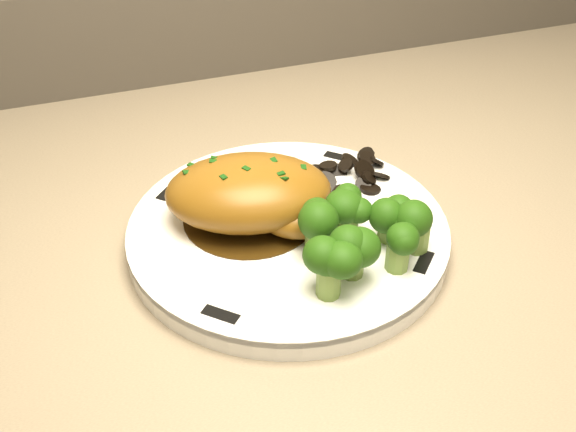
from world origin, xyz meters
name	(u,v)px	position (x,y,z in m)	size (l,w,h in m)	color
plate	(288,234)	(-0.29, 1.65, 0.87)	(0.27, 0.27, 0.02)	white
rim_accent_0	(339,157)	(-0.21, 1.74, 0.88)	(0.03, 0.01, 0.00)	black
rim_accent_1	(169,192)	(-0.38, 1.73, 0.88)	(0.03, 0.01, 0.00)	black
rim_accent_2	(221,315)	(-0.37, 1.57, 0.88)	(0.03, 0.01, 0.00)	black
rim_accent_3	(424,263)	(-0.21, 1.57, 0.88)	(0.03, 0.01, 0.00)	black
gravy_pool	(250,218)	(-0.32, 1.67, 0.88)	(0.11, 0.11, 0.00)	#332009
chicken_breast	(254,195)	(-0.32, 1.67, 0.91)	(0.16, 0.13, 0.05)	#955F19
mushroom_pile	(344,181)	(-0.23, 1.69, 0.89)	(0.08, 0.06, 0.02)	black
broccoli_florets	(365,235)	(-0.25, 1.59, 0.90)	(0.11, 0.09, 0.04)	olive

